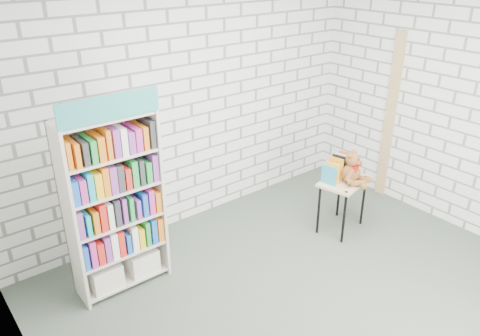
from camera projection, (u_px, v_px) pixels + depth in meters
ground at (317, 301)px, 4.31m from camera, size 4.50×4.50×0.00m
room_shell at (333, 117)px, 3.55m from camera, size 4.52×4.02×2.81m
bookshelf at (114, 204)px, 4.19m from camera, size 0.85×0.33×1.91m
display_table at (343, 187)px, 5.21m from camera, size 0.65×0.52×0.62m
table_books at (337, 168)px, 5.18m from camera, size 0.43×0.27×0.24m
teddy_bear at (353, 170)px, 5.06m from camera, size 0.34×0.33×0.37m
door_trim at (390, 117)px, 5.79m from camera, size 0.05×0.12×2.10m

